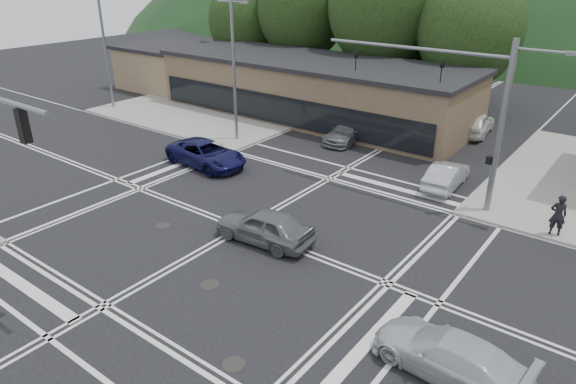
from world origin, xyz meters
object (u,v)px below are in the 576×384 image
Objects in this scene: car_silver_east at (449,355)px; car_queue_b at (476,123)px; car_blue_west at (206,154)px; car_northbound at (348,132)px; car_grey_center at (264,226)px; pedestrian at (558,215)px; car_queue_a at (446,175)px.

car_queue_b is (-7.00, 22.90, 0.12)m from car_silver_east.
car_northbound is at bearing -21.81° from car_blue_west.
car_queue_b is at bearing 169.55° from car_grey_center.
car_queue_b is 14.53m from pedestrian.
car_grey_center is at bearing -115.78° from car_blue_west.
car_northbound is (-8.03, 3.38, -0.01)m from car_queue_a.
car_queue_a is 0.90× the size of car_northbound.
car_grey_center is at bearing 19.14° from pedestrian.
car_queue_a is at bearing -25.26° from car_northbound.
car_northbound is at bearing -167.74° from car_grey_center.
car_northbound is (-4.11, 13.59, -0.09)m from car_grey_center.
car_queue_b is at bearing 44.29° from car_northbound.
car_northbound is (-6.19, -6.57, -0.13)m from car_queue_b.
car_queue_b is at bearing -77.99° from pedestrian.
car_silver_east reaches higher than car_northbound.
pedestrian is (5.79, -2.41, 0.42)m from car_queue_a.
car_silver_east reaches higher than car_queue_a.
pedestrian reaches higher than car_silver_east.
car_grey_center is at bearing 65.47° from car_queue_a.
car_queue_a is 0.87× the size of car_queue_b.
pedestrian is at bearing -76.48° from car_blue_west.
car_blue_west is 1.14× the size of car_silver_east.
car_northbound is at bearing -136.21° from car_silver_east.
car_blue_west is 13.42m from car_queue_a.
car_grey_center is 0.95× the size of car_silver_east.
car_blue_west is at bearing -124.54° from car_grey_center.
pedestrian is (18.09, 2.96, 0.36)m from car_blue_west.
car_blue_west is 9.74m from car_northbound.
car_queue_a reaches higher than car_northbound.
car_queue_b is 2.47× the size of pedestrian.
car_queue_b reaches higher than car_northbound.
car_grey_center is 9.49m from car_silver_east.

